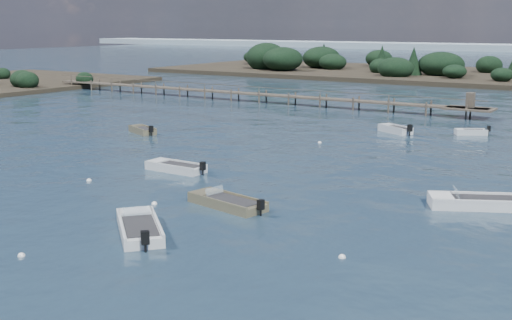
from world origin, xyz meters
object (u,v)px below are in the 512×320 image
Objects in this scene: dinghy_mid_white_a at (227,204)px; tender_far_white at (395,131)px; tender_far_grey_b at (471,133)px; jetty at (263,95)px; dinghy_mid_grey at (176,169)px; dinghy_mid_white_b at (476,204)px; dinghy_near_olive at (139,230)px; tender_far_grey at (143,131)px.

dinghy_mid_white_a is 1.37× the size of tender_far_white.
tender_far_grey_b is 0.05× the size of jetty.
dinghy_mid_grey is 0.86× the size of dinghy_mid_white_b.
dinghy_mid_grey reaches higher than tender_far_grey_b.
tender_far_grey_b is at bearing 23.14° from tender_far_white.
dinghy_near_olive is 0.08× the size of jetty.
tender_far_grey_b is at bearing 63.13° from dinghy_mid_grey.
jetty is (-35.00, 33.97, 0.81)m from dinghy_mid_white_b.
dinghy_mid_white_b is at bearing 32.08° from dinghy_mid_white_a.
jetty reaches higher than tender_far_grey_b.
jetty is (-3.30, 25.72, 0.82)m from tender_far_grey.
tender_far_grey reaches higher than tender_far_grey_b.
dinghy_near_olive reaches higher than dinghy_mid_grey.
dinghy_near_olive is at bearing -57.72° from dinghy_mid_grey.
dinghy_mid_white_b is at bearing 5.88° from dinghy_mid_grey.
dinghy_mid_grey is 39.24m from jetty.
tender_far_grey is at bearing 140.47° from dinghy_mid_grey.
dinghy_mid_white_b is at bearing -59.20° from tender_far_white.
tender_far_white reaches higher than tender_far_grey_b.
tender_far_grey is at bearing -82.70° from jetty.
dinghy_mid_white_a reaches higher than tender_far_grey_b.
tender_far_grey_b is (25.33, 15.29, -0.02)m from tender_far_grey.
dinghy_mid_white_a is 47.41m from jetty.
dinghy_mid_white_b is 1.43× the size of tender_far_white.
tender_far_grey is at bearing 132.29° from dinghy_near_olive.
tender_far_grey is 25.95m from jetty.
tender_far_grey is 1.00× the size of tender_far_white.
jetty is at bearing 135.86° from dinghy_mid_white_b.
tender_far_white reaches higher than dinghy_mid_white_a.
jetty reaches higher than tender_far_grey.
dinghy_mid_white_a is at bearing -33.24° from dinghy_mid_grey.
dinghy_mid_grey is 0.90× the size of dinghy_mid_white_a.
dinghy_near_olive is at bearing -98.18° from dinghy_mid_white_a.
jetty reaches higher than dinghy_near_olive.
dinghy_mid_white_a is at bearing -87.84° from tender_far_white.
dinghy_mid_white_b is at bearing 46.91° from dinghy_near_olive.
dinghy_mid_white_a is 1.04× the size of dinghy_near_olive.
dinghy_mid_white_a is at bearing -60.17° from jetty.
tender_far_grey is 23.03m from tender_far_white.
dinghy_near_olive is 34.05m from tender_far_white.
dinghy_mid_white_b is 24.38m from tender_far_grey_b.
tender_far_grey is at bearing 165.43° from dinghy_mid_white_b.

